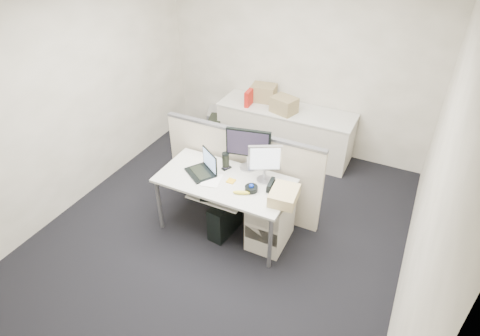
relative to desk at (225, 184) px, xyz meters
The scene contains 28 objects.
floor 0.67m from the desk, ahead, with size 4.00×4.50×0.01m, color black.
wall_back 2.35m from the desk, 90.00° to the left, with size 4.00×0.02×2.70m, color silver.
wall_front 2.35m from the desk, 90.00° to the right, with size 4.00×0.02×2.70m, color silver.
wall_left 2.11m from the desk, behind, with size 0.02×4.50×2.70m, color silver.
wall_right 2.11m from the desk, ahead, with size 0.02×4.50×2.70m, color silver.
desk is the anchor object (origin of this frame).
keyboard_tray 0.19m from the desk, 90.00° to the right, with size 0.62×0.32×0.02m, color beige.
drawer_pedestal 0.65m from the desk, ahead, with size 0.40×0.55×0.65m, color #BEB4A2.
cubicle_partition 0.46m from the desk, 90.00° to the left, with size 2.00×0.06×1.10m, color beige.
back_counter 1.95m from the desk, 90.00° to the left, with size 2.00×0.60×0.72m, color #BEB4A2.
monitor_main 0.47m from the desk, 66.78° to the left, with size 0.50×0.19×0.50m, color black.
monitor_small 0.52m from the desk, 24.23° to the left, with size 0.36×0.18×0.44m, color #B7B7BC.
laptop 0.36m from the desk, behind, with size 0.34×0.25×0.25m, color black.
trackball 0.37m from the desk, ahead, with size 0.14×0.14×0.05m, color black.
desk_phone 0.61m from the desk, ahead, with size 0.21×0.17×0.07m, color black.
paper_stack 0.16m from the desk, 146.31° to the right, with size 0.20×0.25×0.01m, color white.
sticky_pad 0.11m from the desk, ahead, with size 0.09×0.09×0.01m, color yellow.
travel_mug 0.29m from the desk, 114.44° to the left, with size 0.08×0.08×0.18m, color black.
banana 0.33m from the desk, 28.18° to the right, with size 0.18×0.04×0.04m, color yellow.
cellphone 0.23m from the desk, 112.30° to the left, with size 0.06×0.11×0.01m, color black.
manila_folders 0.73m from the desk, ahead, with size 0.27×0.34×0.13m, color beige.
keyboard 0.23m from the desk, 77.20° to the right, with size 0.40×0.14×0.02m, color black.
pc_tower_desk 0.45m from the desk, 66.07° to the right, with size 0.19×0.47×0.44m, color black.
pc_tower_spare_dark 1.99m from the desk, 122.79° to the left, with size 0.20×0.49×0.46m, color black.
pc_tower_spare_silver 2.46m from the desk, 122.64° to the left, with size 0.17×0.42×0.39m, color #B7B7BC.
cardboard_box_left 2.10m from the desk, 101.51° to the left, with size 0.36×0.27×0.27m, color #948052.
cardboard_box_right 1.82m from the desk, 90.00° to the left, with size 0.34×0.27×0.25m, color #948052.
red_binder 1.92m from the desk, 106.73° to the left, with size 0.06×0.27×0.25m, color red.
Camera 1 is at (1.73, -3.14, 3.36)m, focal length 30.00 mm.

